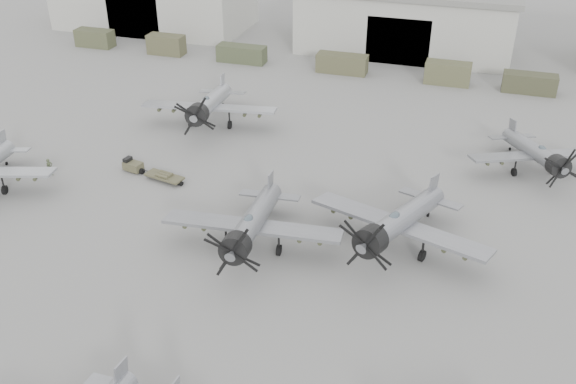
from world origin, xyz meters
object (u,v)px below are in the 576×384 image
object	(u,v)px
aircraft_mid_1	(251,225)
tug_trailer	(145,170)
ground_crew	(50,167)
aircraft_mid_2	(397,223)
aircraft_far_1	(538,154)
aircraft_far_0	(208,105)

from	to	relation	value
aircraft_mid_1	tug_trailer	bearing A→B (deg)	142.75
tug_trailer	ground_crew	size ratio (longest dim) A/B	3.83
aircraft_mid_1	ground_crew	size ratio (longest dim) A/B	8.07
aircraft_mid_1	aircraft_mid_2	size ratio (longest dim) A/B	0.96
aircraft_mid_2	aircraft_far_1	xyz separation A→B (m)	(9.89, 15.41, -0.37)
aircraft_mid_1	aircraft_far_1	distance (m)	27.27
aircraft_mid_2	aircraft_far_0	size ratio (longest dim) A/B	0.99
aircraft_far_1	tug_trailer	xyz separation A→B (m)	(-33.14, -10.42, -1.68)
aircraft_far_0	tug_trailer	xyz separation A→B (m)	(-1.47, -11.04, -2.04)
aircraft_far_0	tug_trailer	size ratio (longest dim) A/B	2.20
aircraft_mid_1	aircraft_far_0	distance (m)	22.60
aircraft_mid_1	ground_crew	world-z (taller)	aircraft_mid_1
aircraft_far_1	tug_trailer	bearing A→B (deg)	172.97
ground_crew	aircraft_mid_2	bearing A→B (deg)	-69.74
aircraft_far_1	aircraft_mid_2	bearing A→B (deg)	-147.17
aircraft_far_1	aircraft_mid_1	bearing A→B (deg)	-161.30
aircraft_mid_1	tug_trailer	distance (m)	15.73
tug_trailer	ground_crew	bearing A→B (deg)	-149.40
aircraft_mid_2	aircraft_far_1	world-z (taller)	aircraft_mid_2
aircraft_mid_1	ground_crew	bearing A→B (deg)	159.95
tug_trailer	aircraft_mid_1	bearing A→B (deg)	-20.05
aircraft_far_0	ground_crew	bearing A→B (deg)	-133.59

